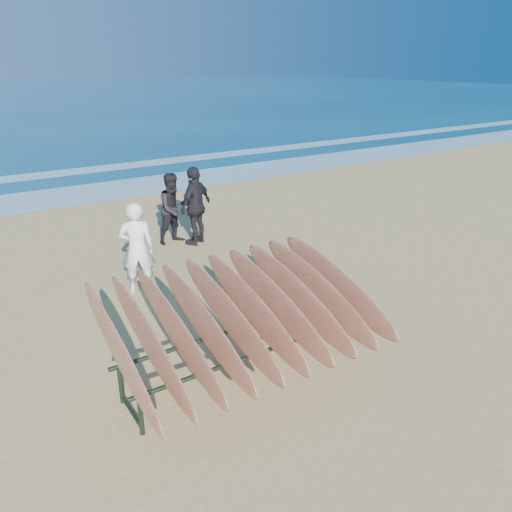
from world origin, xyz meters
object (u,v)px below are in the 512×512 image
object	(u,v)px
surfboard_rack	(241,314)
person_dark_b	(196,206)
person_dark_a	(174,209)
person_white	(137,248)

from	to	relation	value
surfboard_rack	person_dark_b	size ratio (longest dim) A/B	1.86
person_dark_a	person_dark_b	size ratio (longest dim) A/B	0.91
person_dark_a	person_dark_b	distance (m)	0.50
person_white	person_dark_a	world-z (taller)	person_white
person_white	surfboard_rack	bearing A→B (deg)	116.14
person_dark_b	surfboard_rack	bearing A→B (deg)	40.53
person_dark_b	person_dark_a	bearing A→B (deg)	-69.93
person_white	person_dark_a	xyz separation A→B (m)	(1.61, 1.99, -0.03)
surfboard_rack	person_dark_a	distance (m)	5.36
person_white	person_dark_a	size ratio (longest dim) A/B	1.04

